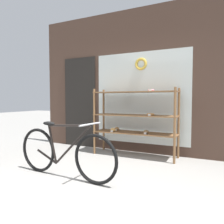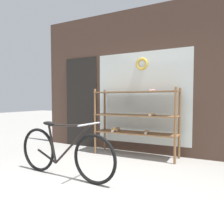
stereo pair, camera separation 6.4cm
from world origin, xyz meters
TOP-DOWN VIEW (x-y plane):
  - ground_plane at (0.00, 0.00)m, footprint 30.00×30.00m
  - storefront_facade at (-0.05, 2.57)m, footprint 4.53×0.13m
  - display_case at (0.18, 2.21)m, footprint 1.65×0.45m
  - bicycle at (-0.31, 0.63)m, footprint 1.74×0.46m

SIDE VIEW (x-z plane):
  - ground_plane at x=0.00m, z-range 0.00..0.00m
  - bicycle at x=-0.31m, z-range -0.04..0.76m
  - display_case at x=0.18m, z-range 0.13..1.47m
  - storefront_facade at x=-0.05m, z-range -0.04..2.98m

